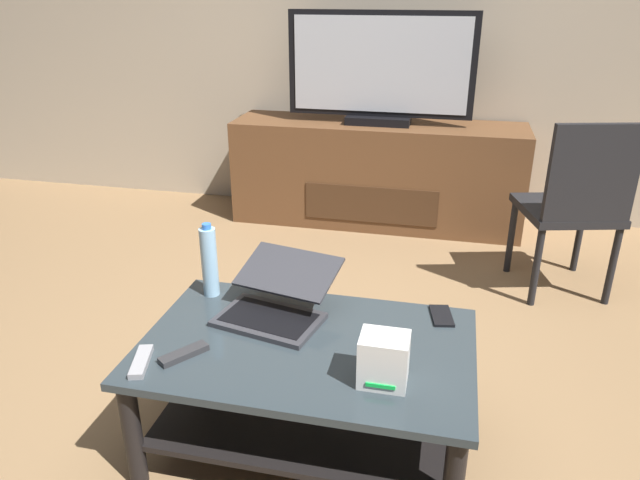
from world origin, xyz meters
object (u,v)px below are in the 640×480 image
Objects in this scene: media_cabinet at (377,173)px; soundbar_remote at (141,362)px; coffee_table at (307,375)px; dining_chair at (576,202)px; television at (380,71)px; cell_phone at (442,316)px; water_bottle_near at (209,261)px; laptop at (277,300)px; router_box at (384,360)px; tv_remote at (184,354)px.

media_cabinet reaches higher than soundbar_remote.
coffee_table is 1.71m from dining_chair.
cell_phone is at bearing -75.50° from television.
soundbar_remote is (-0.04, -0.47, -0.13)m from water_bottle_near.
media_cabinet is at bearing 93.26° from cell_phone.
media_cabinet is 6.58× the size of water_bottle_near.
coffee_table is 2.27m from television.
media_cabinet reaches higher than laptop.
coffee_table is 1.17× the size of dining_chair.
media_cabinet is 12.11× the size of router_box.
router_box is at bearing -121.68° from cell_phone.
water_bottle_near is (-0.70, 0.39, 0.06)m from router_box.
television is at bearing 87.63° from laptop.
media_cabinet is at bearing 79.25° from water_bottle_near.
water_bottle_near is at bearing 150.67° from router_box.
media_cabinet is at bearing 119.15° from tv_remote.
laptop is 0.39m from tv_remote.
water_bottle_near is 1.79× the size of tv_remote.
dining_chair is 1.83m from water_bottle_near.
media_cabinet is 11.76× the size of tv_remote.
tv_remote and soundbar_remote have the same top height.
television reaches higher than laptop.
soundbar_remote is (-0.40, -2.38, -0.58)m from television.
dining_chair is 1.24m from cell_phone.
router_box is (0.33, -2.32, 0.15)m from media_cabinet.
router_box is at bearing -116.71° from dining_chair.
water_bottle_near is at bearing -142.72° from dining_chair.
water_bottle_near is (-0.37, -1.93, 0.21)m from media_cabinet.
soundbar_remote is (-0.74, -0.08, -0.07)m from router_box.
tv_remote is (-0.21, -0.32, -0.05)m from laptop.
router_box is 0.80m from water_bottle_near.
dining_chair is (1.09, -0.82, 0.18)m from media_cabinet.
cell_phone is (-0.60, -1.09, -0.09)m from dining_chair.
soundbar_remote reaches higher than cell_phone.
router_box is 0.45m from cell_phone.
tv_remote is at bearing -123.46° from laptop.
soundbar_remote is at bearing -129.67° from laptop.
coffee_table is 0.57× the size of media_cabinet.
laptop is (-1.17, -1.19, -0.04)m from dining_chair.
tv_remote is (-0.78, -0.43, 0.01)m from cell_phone.
dining_chair is at bearing 83.90° from tv_remote.
soundbar_remote is (-1.49, -1.58, -0.09)m from dining_chair.
router_box is at bearing -29.33° from water_bottle_near.
coffee_table is at bearing -88.26° from television.
television is at bearing 64.29° from soundbar_remote.
coffee_table is 3.78× the size of water_bottle_near.
soundbar_remote is at bearing -133.35° from dining_chair.
water_bottle_near is (-0.28, 0.09, 0.08)m from laptop.
cell_phone is 1.02m from soundbar_remote.
media_cabinet is 1.63× the size of television.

